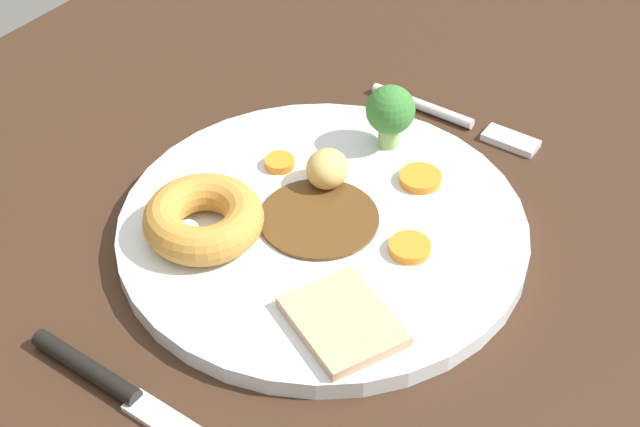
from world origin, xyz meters
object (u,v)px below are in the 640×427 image
Objects in this scene: carrot_coin_side at (420,178)px; broccoli_floret at (390,112)px; carrot_coin_front at (280,163)px; yorkshire_pudding at (203,219)px; meat_slice_main at (343,321)px; dinner_plate at (320,231)px; carrot_coin_back at (410,248)px; roast_potato_left at (327,169)px; knife at (125,393)px; fork at (458,120)px.

broccoli_floret reaches higher than carrot_coin_side.
yorkshire_pudding is at bearing 1.96° from carrot_coin_front.
meat_slice_main is at bearing 83.30° from yorkshire_pudding.
dinner_plate is 8.94cm from carrot_coin_side.
carrot_coin_side is (-13.71, 9.40, -1.05)cm from yorkshire_pudding.
yorkshire_pudding is 2.88× the size of carrot_coin_back.
roast_potato_left is 1.10× the size of carrot_coin_side.
dinner_plate is 5.02cm from roast_potato_left.
carrot_coin_back reaches higher than dinner_plate.
dinner_plate is at bearing 5.67° from broccoli_floret.
knife is at bearing -9.94° from carrot_coin_side.
dinner_plate is 12.69× the size of carrot_coin_front.
dinner_plate is 8.43× the size of roast_potato_left.
carrot_coin_front is (-9.10, -0.31, -1.05)cm from yorkshire_pudding.
yorkshire_pudding is at bearing -108.02° from fork.
carrot_coin_back is at bearing 80.03° from carrot_coin_front.
carrot_coin_front is (-3.62, -6.36, 1.02)cm from dinner_plate.
roast_potato_left reaches higher than carrot_coin_side.
carrot_coin_side reaches higher than fork.
knife is (26.69, -4.68, -1.27)cm from carrot_coin_side.
meat_slice_main is at bearing -78.42° from fork.
roast_potato_left is 7.06cm from carrot_coin_side.
carrot_coin_front is 0.79× the size of carrot_coin_back.
carrot_coin_side is at bearing -78.53° from fork.
knife is at bearing 19.98° from yorkshire_pudding.
knife is (22.46, 0.87, -2.37)cm from roast_potato_left.
meat_slice_main is 12.95cm from yorkshire_pudding.
carrot_coin_front is 22.69cm from knife.
carrot_coin_front is at bearing -119.62° from dinner_plate.
dinner_plate is 9.80cm from meat_slice_main.
broccoli_floret reaches higher than fork.
yorkshire_pudding is at bearing 109.67° from knife.
yorkshire_pudding is 2.67× the size of carrot_coin_side.
broccoli_floret is at bearing -140.72° from carrot_coin_back.
broccoli_floret reaches higher than knife.
roast_potato_left reaches higher than dinner_plate.
carrot_coin_back is at bearing 39.28° from broccoli_floret.
broccoli_floret reaches higher than roast_potato_left.
fork is (-14.13, 3.35, -2.43)cm from roast_potato_left.
broccoli_floret is at bearing -107.82° from fork.
meat_slice_main is 0.40× the size of knife.
knife is at bearing -4.12° from dinner_plate.
yorkshire_pudding reaches higher than carrot_coin_front.
dinner_plate is 8.43cm from yorkshire_pudding.
yorkshire_pudding is at bearing -96.70° from meat_slice_main.
broccoli_floret is at bearing 162.94° from yorkshire_pudding.
fork is 36.67cm from knife.
knife is at bearing -35.23° from meat_slice_main.
fork is at bearing -167.48° from carrot_coin_side.
yorkshire_pudding is at bearing -22.14° from roast_potato_left.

